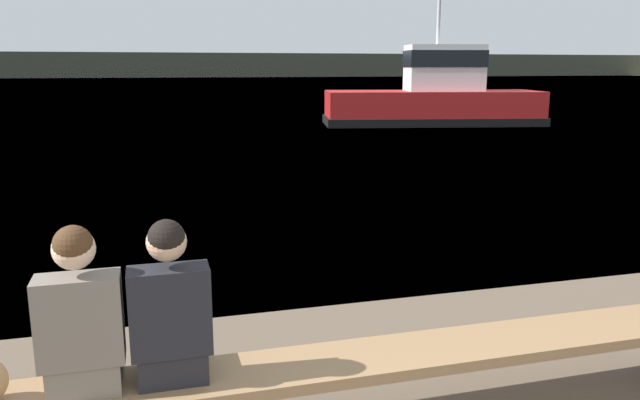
{
  "coord_description": "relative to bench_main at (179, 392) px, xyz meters",
  "views": [
    {
      "loc": [
        -0.92,
        -0.82,
        2.28
      ],
      "look_at": [
        0.87,
        5.6,
        0.85
      ],
      "focal_mm": 35.0,
      "sensor_mm": 36.0,
      "label": 1
    }
  ],
  "objects": [
    {
      "name": "water_surface",
      "position": [
        0.82,
        122.05,
        -0.41
      ],
      "size": [
        240.0,
        240.0,
        0.0
      ],
      "primitive_type": "plane",
      "color": "#5684A3",
      "rests_on": "ground"
    },
    {
      "name": "far_shoreline",
      "position": [
        0.82,
        139.26,
        2.16
      ],
      "size": [
        600.0,
        12.0,
        5.14
      ],
      "primitive_type": "cube",
      "color": "#424738",
      "rests_on": "ground"
    },
    {
      "name": "bench_main",
      "position": [
        0.0,
        0.0,
        0.0
      ],
      "size": [
        7.89,
        0.51,
        0.5
      ],
      "color": "#8E6B47",
      "rests_on": "ground"
    },
    {
      "name": "person_left",
      "position": [
        -0.51,
        0.01,
        0.5
      ],
      "size": [
        0.45,
        0.42,
        0.97
      ],
      "color": "#70665B",
      "rests_on": "bench_main"
    },
    {
      "name": "person_right",
      "position": [
        -0.03,
        0.01,
        0.5
      ],
      "size": [
        0.45,
        0.42,
        0.97
      ],
      "color": "black",
      "rests_on": "bench_main"
    },
    {
      "name": "tugboat_red",
      "position": [
        11.06,
        19.54,
        0.57
      ],
      "size": [
        8.96,
        4.43,
        5.96
      ],
      "rotation": [
        0.0,
        0.0,
        1.37
      ],
      "color": "#A81919",
      "rests_on": "water_surface"
    }
  ]
}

